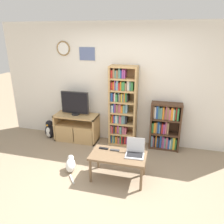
# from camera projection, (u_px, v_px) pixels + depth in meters

# --- Properties ---
(ground_plane) EXTENTS (18.00, 18.00, 0.00)m
(ground_plane) POSITION_uv_depth(u_px,v_px,m) (99.00, 189.00, 3.51)
(ground_plane) COLOR gray
(wall_back) EXTENTS (5.62, 0.09, 2.60)m
(wall_back) POSITION_uv_depth(u_px,v_px,m) (123.00, 85.00, 4.71)
(wall_back) COLOR silver
(wall_back) RESTS_ON ground_plane
(tv_stand) EXTENTS (0.98, 0.44, 0.62)m
(tv_stand) POSITION_uv_depth(u_px,v_px,m) (77.00, 128.00, 5.03)
(tv_stand) COLOR tan
(tv_stand) RESTS_ON ground_plane
(television) EXTENTS (0.63, 0.18, 0.53)m
(television) POSITION_uv_depth(u_px,v_px,m) (75.00, 103.00, 4.86)
(television) COLOR black
(television) RESTS_ON tv_stand
(bookshelf_tall) EXTENTS (0.58, 0.31, 1.75)m
(bookshelf_tall) POSITION_uv_depth(u_px,v_px,m) (122.00, 108.00, 4.69)
(bookshelf_tall) COLOR tan
(bookshelf_tall) RESTS_ON ground_plane
(bookshelf_short) EXTENTS (0.63, 0.26, 1.02)m
(bookshelf_short) POSITION_uv_depth(u_px,v_px,m) (165.00, 127.00, 4.62)
(bookshelf_short) COLOR #472D1E
(bookshelf_short) RESTS_ON ground_plane
(coffee_table) EXTENTS (0.93, 0.50, 0.46)m
(coffee_table) POSITION_uv_depth(u_px,v_px,m) (118.00, 157.00, 3.64)
(coffee_table) COLOR brown
(coffee_table) RESTS_ON ground_plane
(laptop) EXTENTS (0.31, 0.30, 0.26)m
(laptop) POSITION_uv_depth(u_px,v_px,m) (135.00, 151.00, 3.61)
(laptop) COLOR silver
(laptop) RESTS_ON coffee_table
(remote_near_laptop) EXTENTS (0.16, 0.05, 0.02)m
(remote_near_laptop) POSITION_uv_depth(u_px,v_px,m) (104.00, 148.00, 3.80)
(remote_near_laptop) COLOR black
(remote_near_laptop) RESTS_ON coffee_table
(remote_far_from_laptop) EXTENTS (0.16, 0.05, 0.02)m
(remote_far_from_laptop) POSITION_uv_depth(u_px,v_px,m) (115.00, 150.00, 3.74)
(remote_far_from_laptop) COLOR #38383A
(remote_far_from_laptop) RESTS_ON coffee_table
(cat) EXTENTS (0.34, 0.51, 0.29)m
(cat) POSITION_uv_depth(u_px,v_px,m) (71.00, 164.00, 3.95)
(cat) COLOR white
(cat) RESTS_ON ground_plane
(penguin_figurine) EXTENTS (0.23, 0.21, 0.43)m
(penguin_figurine) POSITION_uv_depth(u_px,v_px,m) (50.00, 130.00, 5.19)
(penguin_figurine) COLOR black
(penguin_figurine) RESTS_ON ground_plane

